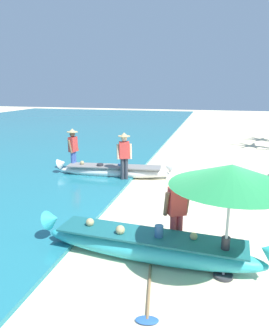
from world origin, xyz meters
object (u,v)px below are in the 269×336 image
(paddle, at_px, (148,299))
(person_tourist_customer, at_px, (177,210))
(boat_white_midground, at_px, (114,171))
(patio_umbrella_large, at_px, (232,176))
(person_vendor_hatted, at_px, (124,154))
(boat_cyan_foreground, at_px, (149,246))
(person_vendor_assistant, at_px, (73,148))

(paddle, bearing_deg, person_tourist_customer, 82.50)
(boat_white_midground, distance_m, paddle, 7.24)
(boat_white_midground, relative_size, patio_umbrella_large, 2.13)
(boat_white_midground, distance_m, person_vendor_hatted, 1.08)
(person_vendor_hatted, bearing_deg, person_tourist_customer, -61.25)
(boat_cyan_foreground, bearing_deg, boat_white_midground, 115.03)
(person_vendor_assistant, height_order, patio_umbrella_large, patio_umbrella_large)
(person_tourist_customer, bearing_deg, person_vendor_hatted, 118.75)
(patio_umbrella_large, xyz_separation_m, paddle, (-1.21, -1.00, -1.94))
(boat_white_midground, height_order, patio_umbrella_large, patio_umbrella_large)
(patio_umbrella_large, bearing_deg, person_vendor_assistant, 134.80)
(boat_white_midground, relative_size, person_vendor_assistant, 2.52)
(person_tourist_customer, bearing_deg, patio_umbrella_large, -36.51)
(person_tourist_customer, bearing_deg, boat_cyan_foreground, -134.39)
(person_vendor_assistant, relative_size, patio_umbrella_large, 0.84)
(boat_cyan_foreground, relative_size, person_vendor_hatted, 2.66)
(person_tourist_customer, bearing_deg, paddle, -97.50)
(person_tourist_customer, bearing_deg, person_vendor_assistant, 133.27)
(person_vendor_assistant, bearing_deg, person_vendor_hatted, -13.38)
(person_tourist_customer, relative_size, person_vendor_assistant, 0.91)
(boat_cyan_foreground, distance_m, patio_umbrella_large, 2.23)
(person_tourist_customer, height_order, patio_umbrella_large, patio_umbrella_large)
(paddle, bearing_deg, person_vendor_hatted, 109.77)
(person_vendor_assistant, xyz_separation_m, paddle, (4.51, -6.76, -1.03))
(boat_cyan_foreground, height_order, person_vendor_hatted, person_vendor_hatted)
(boat_cyan_foreground, relative_size, boat_white_midground, 1.06)
(person_vendor_assistant, height_order, paddle, person_vendor_assistant)
(person_vendor_assistant, bearing_deg, boat_white_midground, -2.93)
(boat_cyan_foreground, xyz_separation_m, person_vendor_hatted, (-1.98, 4.98, 0.76))
(boat_cyan_foreground, height_order, person_vendor_assistant, person_vendor_assistant)
(person_vendor_assistant, bearing_deg, patio_umbrella_large, -45.20)
(person_tourist_customer, xyz_separation_m, paddle, (-0.23, -1.73, -0.91))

